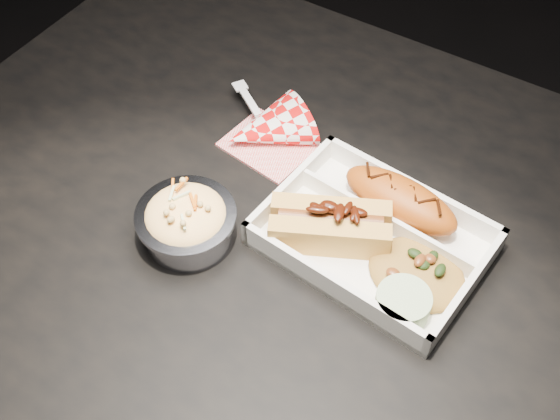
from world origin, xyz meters
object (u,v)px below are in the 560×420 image
Objects in this scene: hotdog at (330,224)px; fried_pastry at (400,200)px; foil_coleslaw_cup at (186,220)px; napkin_fork at (266,130)px; dining_table at (342,291)px; food_tray at (374,240)px.

fried_pastry is at bearing 29.61° from hotdog.
foil_coleslaw_cup is (-0.20, -0.16, 0.00)m from fried_pastry.
hotdog is at bearing 29.73° from foil_coleslaw_cup.
napkin_fork is at bearing 119.79° from hotdog.
dining_table is 7.95× the size of hotdog.
fried_pastry is (0.01, 0.05, 0.02)m from food_tray.
food_tray is at bearing 11.51° from napkin_fork.
foil_coleslaw_cup is (-0.14, -0.08, -0.00)m from hotdog.
foil_coleslaw_cup reaches higher than food_tray.
napkin_fork reaches higher than food_tray.
food_tray is 2.25× the size of foil_coleslaw_cup.
foil_coleslaw_cup reaches higher than hotdog.
hotdog reaches higher than fried_pastry.
fried_pastry is (0.03, 0.08, 0.12)m from dining_table.
foil_coleslaw_cup is 0.19m from napkin_fork.
hotdog is at bearing -124.04° from fried_pastry.
hotdog is 0.17m from foil_coleslaw_cup.
dining_table is at bearing -129.93° from food_tray.
foil_coleslaw_cup is 0.74× the size of napkin_fork.
dining_table is at bearing -24.28° from hotdog.
napkin_fork is at bearing 163.34° from food_tray.
foil_coleslaw_cup is at bearing -146.00° from food_tray.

